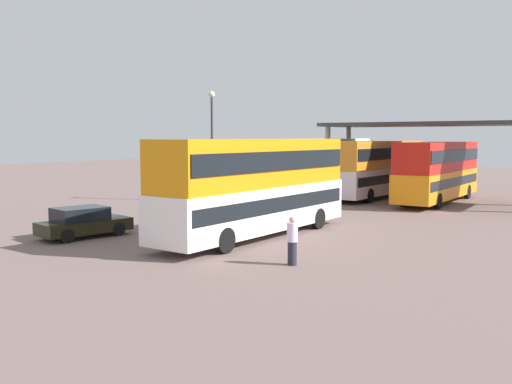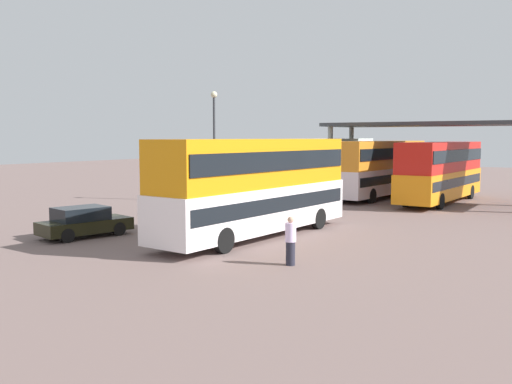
% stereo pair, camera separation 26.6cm
% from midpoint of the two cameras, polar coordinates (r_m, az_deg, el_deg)
% --- Properties ---
extents(ground_plane, '(140.00, 140.00, 0.00)m').
position_cam_midpoint_polar(ground_plane, '(23.74, -4.16, -5.10)').
color(ground_plane, '#725D58').
extents(double_decker_main, '(3.07, 11.62, 4.32)m').
position_cam_midpoint_polar(double_decker_main, '(24.60, 0.33, 0.86)').
color(double_decker_main, white).
rests_on(double_decker_main, ground_plane).
extents(parked_hatchback, '(2.46, 4.21, 1.35)m').
position_cam_midpoint_polar(parked_hatchback, '(25.87, -16.84, -2.93)').
color(parked_hatchback, black).
rests_on(parked_hatchback, ground_plane).
extents(double_decker_near_canopy, '(2.78, 10.47, 4.31)m').
position_cam_midpoint_polar(double_decker_near_canopy, '(42.75, 7.77, 2.80)').
color(double_decker_near_canopy, navy).
rests_on(double_decker_near_canopy, ground_plane).
extents(double_decker_mid_row, '(3.15, 11.66, 4.13)m').
position_cam_midpoint_polar(double_decker_mid_row, '(41.86, 12.67, 2.53)').
color(double_decker_mid_row, white).
rests_on(double_decker_mid_row, ground_plane).
extents(double_decker_far_right, '(2.75, 11.58, 4.08)m').
position_cam_midpoint_polar(double_decker_far_right, '(39.76, 18.49, 2.19)').
color(double_decker_far_right, orange).
rests_on(double_decker_far_right, ground_plane).
extents(depot_canopy, '(17.69, 5.47, 5.42)m').
position_cam_midpoint_polar(depot_canopy, '(39.90, 19.78, 6.13)').
color(depot_canopy, '#33353A').
rests_on(depot_canopy, ground_plane).
extents(lamppost_tall, '(0.44, 0.44, 7.49)m').
position_cam_midpoint_polar(lamppost_tall, '(38.36, -4.08, 6.09)').
color(lamppost_tall, '#33353A').
rests_on(lamppost_tall, ground_plane).
extents(pedestrian_waiting, '(0.38, 0.38, 1.70)m').
position_cam_midpoint_polar(pedestrian_waiting, '(19.36, 3.93, -4.99)').
color(pedestrian_waiting, '#262633').
rests_on(pedestrian_waiting, ground_plane).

